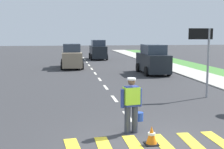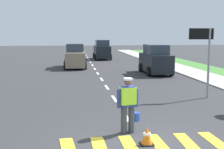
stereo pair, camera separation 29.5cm
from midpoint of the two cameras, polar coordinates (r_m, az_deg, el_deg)
name	(u,v)px [view 2 (the right image)]	position (r m, az deg, el deg)	size (l,w,h in m)	color
ground_plane	(92,65)	(28.93, -3.47, 1.82)	(96.00, 96.00, 0.00)	#333335
sidewalk_right	(218,81)	(20.18, 19.78, -1.19)	(2.40, 72.00, 0.14)	#B2ADA3
crosswalk_stripes	(146,147)	(8.22, 7.47, -13.42)	(4.47, 1.93, 0.01)	yellow
lane_center_line	(90,61)	(33.10, -3.98, 2.56)	(0.14, 46.40, 0.01)	silver
road_worker	(128,103)	(9.03, 4.05, -5.29)	(0.74, 0.46, 1.67)	#383D4C
lane_direction_sign	(204,46)	(14.47, 17.55, 5.16)	(1.16, 0.11, 3.20)	gray
traffic_cone_near	(147,136)	(8.33, 7.63, -11.35)	(0.36, 0.36, 0.50)	black
car_outgoing_far	(102,50)	(35.19, -1.66, 4.58)	(1.94, 4.02, 2.25)	black
car_oncoming_second	(75,57)	(26.58, -6.69, 3.37)	(1.89, 4.36, 2.10)	gray
car_parked_far	(155,60)	(22.65, 8.56, 2.67)	(1.86, 4.06, 2.17)	black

